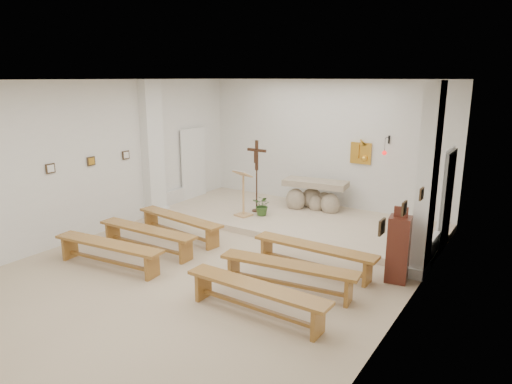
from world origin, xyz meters
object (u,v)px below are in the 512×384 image
Objects in this scene: altar at (314,197)px; donation_pedestal at (398,249)px; lectern at (243,193)px; bench_left_front at (180,222)px; bench_left_third at (108,249)px; bench_right_third at (256,293)px; bench_right_front at (314,252)px; bench_left_second at (147,234)px; bench_right_second at (288,270)px; crucifix_stand at (257,171)px.

altar is 4.19m from donation_pedestal.
lectern is 1.88m from bench_left_front.
bench_left_third is 3.35m from bench_right_third.
bench_right_front is at bearing -22.69° from lectern.
lectern is at bearing 80.78° from bench_left_front.
bench_left_second is 0.99× the size of bench_right_second.
bench_right_third is (3.35, 0.00, 0.00)m from bench_left_third.
lectern reaches higher than bench_right_second.
bench_left_second and bench_right_second have the same top height.
lectern is 0.86× the size of donation_pedestal.
bench_left_second is (-4.77, -1.41, -0.23)m from donation_pedestal.
bench_left_front is at bearing -101.51° from crucifix_stand.
altar is 1.71m from crucifix_stand.
crucifix_stand is at bearing 140.50° from bench_right_front.
crucifix_stand reaches higher than altar.
lectern reaches higher than altar.
bench_left_front is 1.01× the size of bench_right_third.
bench_right_second is (1.61, -4.30, -0.10)m from altar.
bench_left_front is at bearing -179.75° from bench_right_front.
donation_pedestal is 0.57× the size of bench_right_front.
crucifix_stand is 0.77× the size of bench_right_front.
bench_right_second is 3.49m from bench_left_third.
crucifix_stand is 3.46m from bench_left_second.
altar is at bearing 116.22° from bench_right_front.
altar reaches higher than bench_left_third.
bench_right_front is (3.35, 0.00, 0.00)m from bench_left_front.
bench_left_second is (-3.35, -0.99, 0.00)m from bench_right_front.
altar is 1.25× the size of donation_pedestal.
donation_pedestal is 0.57× the size of bench_right_third.
crucifix_stand is at bearing 123.64° from bench_right_third.
bench_left_third is at bearing -91.31° from bench_left_second.
bench_left_front is at bearing -125.34° from altar.
altar is at bearing 60.69° from lectern.
crucifix_stand reaches higher than donation_pedestal.
bench_left_second and bench_left_third have the same top height.
bench_left_front is 1.01× the size of bench_right_front.
bench_right_second is at bearing -77.12° from altar.
bench_left_second is (0.00, -0.99, 0.00)m from bench_left_front.
lectern reaches higher than bench_left_third.
altar is 0.72× the size of bench_right_front.
bench_right_third is at bearing -89.75° from bench_right_front.
bench_left_third is (-3.35, -0.99, 0.00)m from bench_right_second.
bench_right_third is (0.00, -0.99, 0.00)m from bench_right_second.
bench_right_third is at bearing -54.82° from crucifix_stand.
bench_right_front is 0.99m from bench_right_second.
lectern is 0.49× the size of bench_left_front.
bench_left_third is at bearing -83.17° from bench_left_front.
donation_pedestal is 5.35m from bench_left_third.
bench_right_front is at bearing -172.39° from donation_pedestal.
altar is 0.71× the size of bench_left_second.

